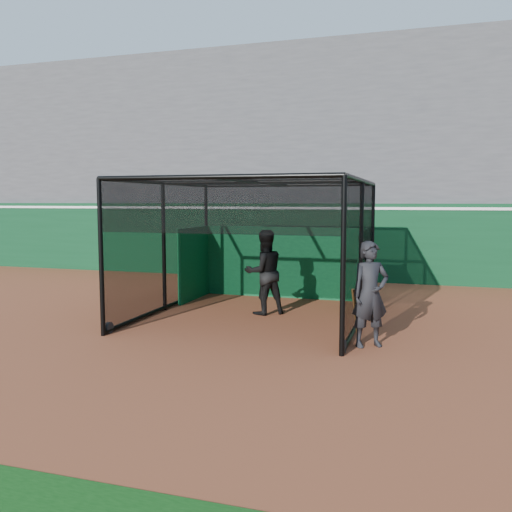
% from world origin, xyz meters
% --- Properties ---
extents(ground, '(120.00, 120.00, 0.00)m').
position_xyz_m(ground, '(0.00, 0.00, 0.00)').
color(ground, brown).
rests_on(ground, ground).
extents(outfield_wall, '(50.00, 0.50, 2.50)m').
position_xyz_m(outfield_wall, '(0.00, 8.50, 1.29)').
color(outfield_wall, '#0A391C').
rests_on(outfield_wall, ground).
extents(grandstand, '(50.00, 7.85, 8.95)m').
position_xyz_m(grandstand, '(0.00, 12.27, 4.48)').
color(grandstand, '#4C4C4F').
rests_on(grandstand, ground).
extents(batting_cage, '(4.68, 5.29, 3.00)m').
position_xyz_m(batting_cage, '(0.50, 2.39, 1.50)').
color(batting_cage, black).
rests_on(batting_cage, ground).
extents(batter, '(1.19, 1.16, 1.93)m').
position_xyz_m(batter, '(0.60, 2.64, 0.97)').
color(batter, black).
rests_on(batter, ground).
extents(on_deck_player, '(0.82, 0.75, 1.89)m').
position_xyz_m(on_deck_player, '(3.18, 0.52, 0.94)').
color(on_deck_player, black).
rests_on(on_deck_player, ground).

